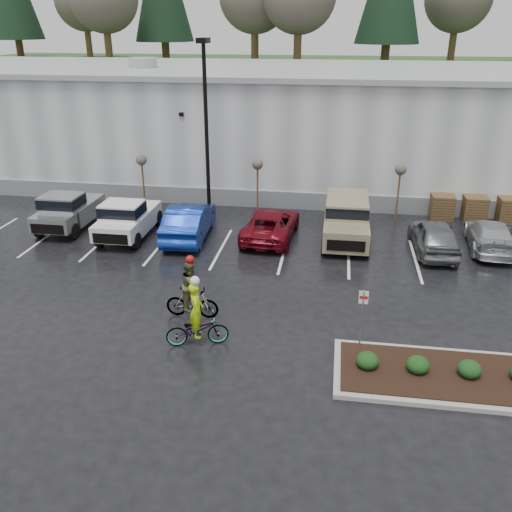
# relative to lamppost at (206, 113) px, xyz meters

# --- Properties ---
(ground) EXTENTS (120.00, 120.00, 0.00)m
(ground) POSITION_rel_lamppost_xyz_m (4.00, -12.00, -5.69)
(ground) COLOR black
(ground) RESTS_ON ground
(warehouse) EXTENTS (60.50, 15.50, 7.20)m
(warehouse) POSITION_rel_lamppost_xyz_m (4.00, 9.99, -2.04)
(warehouse) COLOR #ACAFB1
(warehouse) RESTS_ON ground
(wooded_ridge) EXTENTS (80.00, 25.00, 6.00)m
(wooded_ridge) POSITION_rel_lamppost_xyz_m (4.00, 33.00, -2.69)
(wooded_ridge) COLOR #203A18
(wooded_ridge) RESTS_ON ground
(lamppost) EXTENTS (0.50, 1.00, 9.22)m
(lamppost) POSITION_rel_lamppost_xyz_m (0.00, 0.00, 0.00)
(lamppost) COLOR black
(lamppost) RESTS_ON ground
(sapling_west) EXTENTS (0.60, 0.60, 3.20)m
(sapling_west) POSITION_rel_lamppost_xyz_m (-4.00, 1.00, -2.96)
(sapling_west) COLOR #4B321E
(sapling_west) RESTS_ON ground
(sapling_mid) EXTENTS (0.60, 0.60, 3.20)m
(sapling_mid) POSITION_rel_lamppost_xyz_m (2.50, 1.00, -2.96)
(sapling_mid) COLOR #4B321E
(sapling_mid) RESTS_ON ground
(sapling_east) EXTENTS (0.60, 0.60, 3.20)m
(sapling_east) POSITION_rel_lamppost_xyz_m (10.00, 1.00, -2.96)
(sapling_east) COLOR #4B321E
(sapling_east) RESTS_ON ground
(pallet_stack_a) EXTENTS (1.20, 1.20, 1.35)m
(pallet_stack_a) POSITION_rel_lamppost_xyz_m (12.50, 2.00, -5.01)
(pallet_stack_a) COLOR #4B321E
(pallet_stack_a) RESTS_ON ground
(pallet_stack_b) EXTENTS (1.20, 1.20, 1.35)m
(pallet_stack_b) POSITION_rel_lamppost_xyz_m (14.20, 2.00, -5.01)
(pallet_stack_b) COLOR #4B321E
(pallet_stack_b) RESTS_ON ground
(pallet_stack_c) EXTENTS (1.20, 1.20, 1.35)m
(pallet_stack_c) POSITION_rel_lamppost_xyz_m (16.00, 2.00, -5.01)
(pallet_stack_c) COLOR #4B321E
(pallet_stack_c) RESTS_ON ground
(curb_island) EXTENTS (8.00, 3.00, 0.15)m
(curb_island) POSITION_rel_lamppost_xyz_m (11.00, -13.00, -5.61)
(curb_island) COLOR gray
(curb_island) RESTS_ON ground
(mulch_bed) EXTENTS (7.60, 2.60, 0.04)m
(mulch_bed) POSITION_rel_lamppost_xyz_m (11.00, -13.00, -5.52)
(mulch_bed) COLOR black
(mulch_bed) RESTS_ON curb_island
(shrub_a) EXTENTS (0.70, 0.70, 0.52)m
(shrub_a) POSITION_rel_lamppost_xyz_m (8.00, -13.00, -5.27)
(shrub_a) COLOR black
(shrub_a) RESTS_ON curb_island
(shrub_b) EXTENTS (0.70, 0.70, 0.52)m
(shrub_b) POSITION_rel_lamppost_xyz_m (9.50, -13.00, -5.27)
(shrub_b) COLOR black
(shrub_b) RESTS_ON curb_island
(shrub_c) EXTENTS (0.70, 0.70, 0.52)m
(shrub_c) POSITION_rel_lamppost_xyz_m (11.00, -13.00, -5.27)
(shrub_c) COLOR black
(shrub_c) RESTS_ON curb_island
(fire_lane_sign) EXTENTS (0.30, 0.05, 2.20)m
(fire_lane_sign) POSITION_rel_lamppost_xyz_m (7.80, -11.80, -4.28)
(fire_lane_sign) COLOR gray
(fire_lane_sign) RESTS_ON ground
(pickup_silver) EXTENTS (2.10, 5.20, 1.96)m
(pickup_silver) POSITION_rel_lamppost_xyz_m (-6.89, -2.07, -4.71)
(pickup_silver) COLOR #94969A
(pickup_silver) RESTS_ON ground
(pickup_white) EXTENTS (2.10, 5.20, 1.96)m
(pickup_white) POSITION_rel_lamppost_xyz_m (-3.40, -2.82, -4.71)
(pickup_white) COLOR silver
(pickup_white) RESTS_ON ground
(car_blue) EXTENTS (2.08, 5.31, 1.72)m
(car_blue) POSITION_rel_lamppost_xyz_m (-0.37, -2.78, -4.83)
(car_blue) COLOR navy
(car_blue) RESTS_ON ground
(car_red) EXTENTS (2.66, 5.21, 1.41)m
(car_red) POSITION_rel_lamppost_xyz_m (3.65, -2.24, -4.98)
(car_red) COLOR maroon
(car_red) RESTS_ON ground
(suv_tan) EXTENTS (2.20, 5.10, 2.06)m
(suv_tan) POSITION_rel_lamppost_xyz_m (7.33, -2.10, -4.66)
(suv_tan) COLOR gray
(suv_tan) RESTS_ON ground
(car_grey) EXTENTS (2.01, 4.61, 1.55)m
(car_grey) POSITION_rel_lamppost_xyz_m (11.38, -2.83, -4.91)
(car_grey) COLOR slate
(car_grey) RESTS_ON ground
(car_far_silver) EXTENTS (2.30, 4.88, 1.38)m
(car_far_silver) POSITION_rel_lamppost_xyz_m (14.06, -2.10, -5.00)
(car_far_silver) COLOR #B5B8BD
(car_far_silver) RESTS_ON ground
(cyclist_hivis) EXTENTS (2.20, 1.29, 2.52)m
(cyclist_hivis) POSITION_rel_lamppost_xyz_m (2.46, -12.26, -4.91)
(cyclist_hivis) COLOR #3F3F44
(cyclist_hivis) RESTS_ON ground
(cyclist_olive) EXTENTS (1.89, 0.91, 2.44)m
(cyclist_olive) POSITION_rel_lamppost_xyz_m (1.82, -10.50, -4.80)
(cyclist_olive) COLOR #3F3F44
(cyclist_olive) RESTS_ON ground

